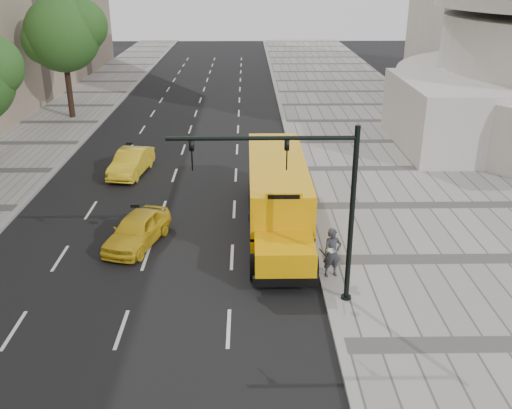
{
  "coord_description": "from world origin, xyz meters",
  "views": [
    {
      "loc": [
        3.14,
        -25.7,
        10.91
      ],
      "look_at": [
        3.5,
        -4.0,
        1.9
      ],
      "focal_mm": 40.0,
      "sensor_mm": 36.0,
      "label": 1
    }
  ],
  "objects_px": {
    "taxi_far": "(131,162)",
    "traffic_signal": "(310,195)",
    "school_bus": "(277,189)",
    "pedestrian": "(332,253)",
    "tree_c": "(64,34)",
    "taxi_near": "(137,230)"
  },
  "relations": [
    {
      "from": "taxi_far",
      "to": "traffic_signal",
      "type": "xyz_separation_m",
      "value": [
        8.64,
        -13.7,
        3.38
      ]
    },
    {
      "from": "taxi_near",
      "to": "pedestrian",
      "type": "xyz_separation_m",
      "value": [
        7.82,
        -3.03,
        0.41
      ]
    },
    {
      "from": "taxi_far",
      "to": "traffic_signal",
      "type": "bearing_deg",
      "value": -49.57
    },
    {
      "from": "tree_c",
      "to": "pedestrian",
      "type": "xyz_separation_m",
      "value": [
        16.69,
        -25.21,
        -5.32
      ]
    },
    {
      "from": "tree_c",
      "to": "taxi_near",
      "type": "bearing_deg",
      "value": -68.2
    },
    {
      "from": "tree_c",
      "to": "school_bus",
      "type": "height_order",
      "value": "tree_c"
    },
    {
      "from": "traffic_signal",
      "to": "pedestrian",
      "type": "bearing_deg",
      "value": 55.91
    },
    {
      "from": "school_bus",
      "to": "traffic_signal",
      "type": "relative_size",
      "value": 1.81
    },
    {
      "from": "taxi_near",
      "to": "traffic_signal",
      "type": "xyz_separation_m",
      "value": [
        6.72,
        -4.66,
        3.39
      ]
    },
    {
      "from": "taxi_far",
      "to": "pedestrian",
      "type": "bearing_deg",
      "value": -42.87
    },
    {
      "from": "taxi_near",
      "to": "traffic_signal",
      "type": "bearing_deg",
      "value": -18.61
    },
    {
      "from": "taxi_far",
      "to": "school_bus",
      "type": "bearing_deg",
      "value": -33.57
    },
    {
      "from": "taxi_far",
      "to": "tree_c",
      "type": "bearing_deg",
      "value": 126.03
    },
    {
      "from": "tree_c",
      "to": "traffic_signal",
      "type": "xyz_separation_m",
      "value": [
        15.59,
        -26.84,
        -2.34
      ]
    },
    {
      "from": "tree_c",
      "to": "taxi_far",
      "type": "bearing_deg",
      "value": -62.15
    },
    {
      "from": "tree_c",
      "to": "traffic_signal",
      "type": "bearing_deg",
      "value": -59.86
    },
    {
      "from": "pedestrian",
      "to": "traffic_signal",
      "type": "bearing_deg",
      "value": -138.56
    },
    {
      "from": "taxi_near",
      "to": "taxi_far",
      "type": "height_order",
      "value": "taxi_far"
    },
    {
      "from": "taxi_far",
      "to": "traffic_signal",
      "type": "relative_size",
      "value": 0.67
    },
    {
      "from": "school_bus",
      "to": "pedestrian",
      "type": "height_order",
      "value": "school_bus"
    },
    {
      "from": "traffic_signal",
      "to": "taxi_near",
      "type": "bearing_deg",
      "value": 145.24
    },
    {
      "from": "tree_c",
      "to": "taxi_far",
      "type": "xyz_separation_m",
      "value": [
        6.95,
        -13.15,
        -5.72
      ]
    }
  ]
}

